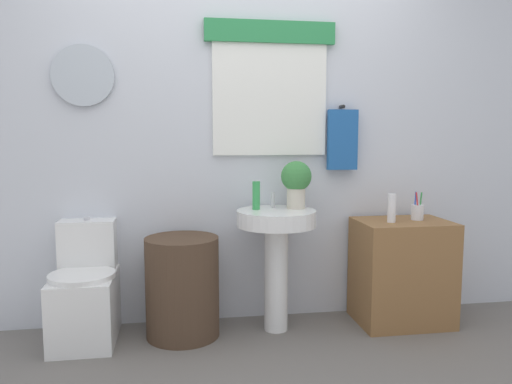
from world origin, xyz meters
The scene contains 10 objects.
back_wall centered at (0.00, 1.15, 1.31)m, with size 4.40×0.18×2.60m.
toilet centered at (-0.95, 0.88, 0.28)m, with size 0.38×0.51×0.73m.
laundry_hamper centered at (-0.37, 0.85, 0.31)m, with size 0.45×0.45×0.62m, color #4C3828.
pedestal_sink centered at (0.22, 0.85, 0.58)m, with size 0.50×0.50×0.77m.
faucet centered at (0.22, 0.97, 0.82)m, with size 0.03×0.03×0.10m, color silver.
wooden_cabinet centered at (1.07, 0.85, 0.34)m, with size 0.59×0.44×0.68m, color olive.
soap_bottle centered at (0.10, 0.90, 0.86)m, with size 0.05×0.05×0.18m, color green.
potted_plant centered at (0.36, 0.91, 0.95)m, with size 0.19×0.19×0.30m.
lotion_bottle centered at (0.96, 0.81, 0.78)m, with size 0.05×0.05×0.18m, color white.
toothbrush_cup centered at (1.17, 0.87, 0.74)m, with size 0.08×0.08×0.19m.
Camera 1 is at (-0.39, -2.14, 1.24)m, focal length 34.67 mm.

